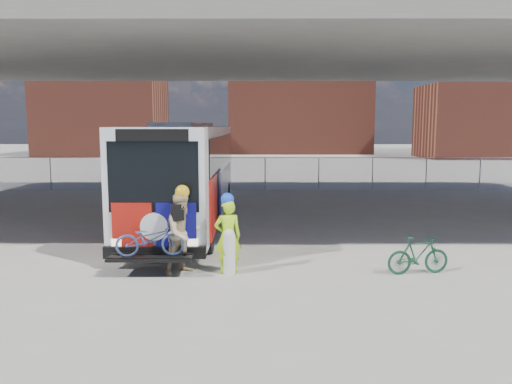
{
  "coord_description": "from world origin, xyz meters",
  "views": [
    {
      "loc": [
        0.56,
        -15.72,
        3.6
      ],
      "look_at": [
        0.52,
        -0.81,
        1.6
      ],
      "focal_mm": 35.0,
      "sensor_mm": 36.0,
      "label": 1
    }
  ],
  "objects_px": {
    "bollard": "(229,250)",
    "cyclist_tan": "(183,232)",
    "cyclist_hivis": "(228,235)",
    "bike_parked": "(418,255)",
    "bus": "(187,166)"
  },
  "relations": [
    {
      "from": "bus",
      "to": "cyclist_tan",
      "type": "relative_size",
      "value": 5.94
    },
    {
      "from": "bus",
      "to": "cyclist_tan",
      "type": "xyz_separation_m",
      "value": [
        0.75,
        -6.33,
        -1.08
      ]
    },
    {
      "from": "bus",
      "to": "bollard",
      "type": "xyz_separation_m",
      "value": [
        1.88,
        -6.44,
        -1.51
      ]
    },
    {
      "from": "bus",
      "to": "cyclist_hivis",
      "type": "bearing_deg",
      "value": -73.76
    },
    {
      "from": "bollard",
      "to": "cyclist_tan",
      "type": "relative_size",
      "value": 0.51
    },
    {
      "from": "cyclist_hivis",
      "to": "cyclist_tan",
      "type": "xyz_separation_m",
      "value": [
        -1.09,
        -0.0,
        0.07
      ]
    },
    {
      "from": "bus",
      "to": "cyclist_hivis",
      "type": "relative_size",
      "value": 6.51
    },
    {
      "from": "bollard",
      "to": "cyclist_hivis",
      "type": "distance_m",
      "value": 0.38
    },
    {
      "from": "bus",
      "to": "cyclist_tan",
      "type": "distance_m",
      "value": 6.47
    },
    {
      "from": "bike_parked",
      "to": "cyclist_hivis",
      "type": "bearing_deg",
      "value": 80.18
    },
    {
      "from": "bike_parked",
      "to": "bollard",
      "type": "bearing_deg",
      "value": 81.57
    },
    {
      "from": "bollard",
      "to": "cyclist_hivis",
      "type": "height_order",
      "value": "cyclist_hivis"
    },
    {
      "from": "cyclist_hivis",
      "to": "bike_parked",
      "type": "xyz_separation_m",
      "value": [
        4.63,
        -0.09,
        -0.49
      ]
    },
    {
      "from": "cyclist_hivis",
      "to": "cyclist_tan",
      "type": "bearing_deg",
      "value": -13.68
    },
    {
      "from": "bollard",
      "to": "cyclist_tan",
      "type": "distance_m",
      "value": 1.21
    }
  ]
}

